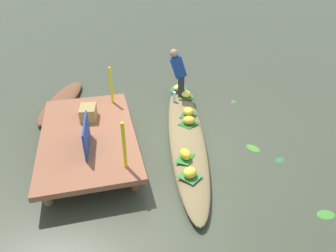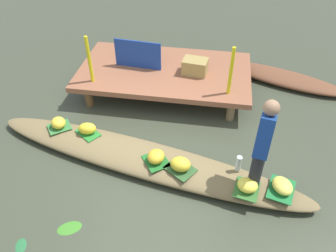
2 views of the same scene
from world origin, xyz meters
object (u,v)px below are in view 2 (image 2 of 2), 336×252
object	(u,v)px
moored_boat	(282,78)
water_bottle	(239,163)
vendor_boat	(143,159)
vendor_person	(263,142)
banana_bunch_2	(156,157)
banana_bunch_4	(180,164)
banana_bunch_5	(248,185)
market_banner	(138,54)
banana_bunch_0	(87,129)
banana_bunch_1	(282,186)
banana_bunch_3	(58,123)
produce_crate	(195,66)

from	to	relation	value
moored_boat	water_bottle	distance (m)	2.93
vendor_boat	vendor_person	bearing A→B (deg)	2.67
moored_boat	banana_bunch_2	xyz separation A→B (m)	(-2.05, -2.80, 0.22)
banana_bunch_2	banana_bunch_4	world-z (taller)	banana_bunch_4
banana_bunch_5	market_banner	world-z (taller)	market_banner
banana_bunch_4	banana_bunch_5	bearing A→B (deg)	-13.42
banana_bunch_0	banana_bunch_1	world-z (taller)	banana_bunch_0
moored_boat	water_bottle	size ratio (longest dim) A/B	10.29
vendor_boat	banana_bunch_1	xyz separation A→B (m)	(1.95, -0.37, 0.19)
vendor_person	water_bottle	size ratio (longest dim) A/B	5.18
vendor_boat	water_bottle	world-z (taller)	water_bottle
market_banner	banana_bunch_0	bearing A→B (deg)	-99.08
vendor_person	market_banner	size ratio (longest dim) A/B	1.40
banana_bunch_0	banana_bunch_3	xyz separation A→B (m)	(-0.51, 0.07, -0.01)
vendor_person	market_banner	xyz separation A→B (m)	(-2.12, 2.28, -0.19)
banana_bunch_1	market_banner	world-z (taller)	market_banner
banana_bunch_5	produce_crate	bearing A→B (deg)	111.30
banana_bunch_4	vendor_person	distance (m)	1.18
banana_bunch_5	water_bottle	xyz separation A→B (m)	(-0.12, 0.34, 0.04)
moored_boat	market_banner	bearing A→B (deg)	-146.90
moored_boat	banana_bunch_5	xyz separation A→B (m)	(-0.77, -3.12, 0.21)
moored_boat	water_bottle	bearing A→B (deg)	-88.01
vendor_boat	market_banner	distance (m)	2.18
vendor_person	produce_crate	size ratio (longest dim) A/B	2.82
banana_bunch_2	market_banner	distance (m)	2.31
vendor_person	market_banner	distance (m)	3.12
banana_bunch_1	banana_bunch_5	bearing A→B (deg)	-171.21
vendor_person	banana_bunch_2	bearing A→B (deg)	174.51
banana_bunch_4	water_bottle	world-z (taller)	water_bottle
banana_bunch_4	produce_crate	xyz separation A→B (m)	(-0.03, 2.20, 0.28)
banana_bunch_2	vendor_boat	bearing A→B (deg)	150.58
banana_bunch_1	produce_crate	distance (m)	2.75
banana_bunch_2	water_bottle	bearing A→B (deg)	1.23
produce_crate	banana_bunch_0	bearing A→B (deg)	-131.92
banana_bunch_3	market_banner	bearing A→B (deg)	60.32
banana_bunch_4	market_banner	size ratio (longest dim) A/B	0.32
banana_bunch_2	banana_bunch_3	world-z (taller)	banana_bunch_2
banana_bunch_1	banana_bunch_2	distance (m)	1.75
banana_bunch_3	water_bottle	xyz separation A→B (m)	(2.84, -0.47, 0.03)
moored_boat	banana_bunch_4	xyz separation A→B (m)	(-1.69, -2.90, 0.22)
banana_bunch_1	produce_crate	world-z (taller)	produce_crate
banana_bunch_3	vendor_person	size ratio (longest dim) A/B	0.20
moored_boat	banana_bunch_3	size ratio (longest dim) A/B	10.01
banana_bunch_3	banana_bunch_4	bearing A→B (deg)	-16.28
vendor_person	banana_bunch_5	bearing A→B (deg)	-118.27
vendor_boat	water_bottle	bearing A→B (deg)	7.67
banana_bunch_2	vendor_person	distance (m)	1.51
banana_bunch_5	vendor_person	distance (m)	0.65
banana_bunch_2	banana_bunch_3	bearing A→B (deg)	163.52
banana_bunch_3	banana_bunch_4	distance (m)	2.13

